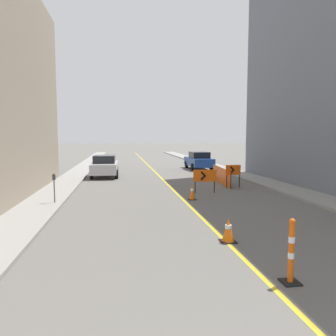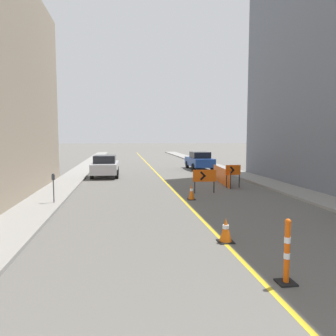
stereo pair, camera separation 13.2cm
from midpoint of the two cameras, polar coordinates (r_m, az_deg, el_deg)
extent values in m
cube|color=gold|center=(31.16, -2.77, 0.04)|extent=(0.12, 61.16, 0.01)
cube|color=gray|center=(31.21, -14.30, -0.01)|extent=(1.81, 61.16, 0.12)
cube|color=gray|center=(32.34, 8.35, 0.29)|extent=(1.81, 61.16, 0.12)
cube|color=black|center=(9.53, 10.38, -12.47)|extent=(0.43, 0.43, 0.03)
cone|color=orange|center=(9.43, 10.42, -10.49)|extent=(0.34, 0.34, 0.66)
cylinder|color=white|center=(9.41, 10.43, -10.03)|extent=(0.18, 0.18, 0.10)
cube|color=black|center=(15.45, 4.35, -5.46)|extent=(0.35, 0.35, 0.03)
cone|color=orange|center=(15.38, 4.36, -4.11)|extent=(0.28, 0.28, 0.71)
cylinder|color=white|center=(15.37, 4.36, -3.80)|extent=(0.15, 0.15, 0.11)
cube|color=black|center=(7.37, 20.35, -18.20)|extent=(0.36, 0.36, 0.04)
cylinder|color=#EF560C|center=(7.15, 20.52, -13.66)|extent=(0.11, 0.11, 1.20)
cylinder|color=white|center=(7.17, 20.50, -14.11)|extent=(0.13, 0.13, 0.12)
cylinder|color=white|center=(7.07, 20.59, -11.64)|extent=(0.13, 0.13, 0.12)
sphere|color=#EF560C|center=(6.97, 20.69, -8.74)|extent=(0.12, 0.12, 0.12)
cube|color=#EF560C|center=(17.20, 6.59, -1.34)|extent=(1.22, 0.14, 0.62)
cube|color=black|center=(17.13, 6.33, -1.07)|extent=(0.31, 0.04, 0.31)
cube|color=black|center=(17.15, 6.33, -1.65)|extent=(0.31, 0.04, 0.31)
cylinder|color=black|center=(17.16, 4.89, -3.40)|extent=(0.06, 0.06, 0.60)
cylinder|color=black|center=(17.42, 8.22, -3.30)|extent=(0.06, 0.06, 0.60)
cube|color=#EF560C|center=(19.25, 11.46, -0.34)|extent=(0.91, 0.13, 0.58)
cube|color=black|center=(19.18, 11.32, -0.11)|extent=(0.29, 0.04, 0.29)
cube|color=black|center=(19.20, 11.31, -0.60)|extent=(0.29, 0.04, 0.29)
cylinder|color=black|center=(19.21, 10.34, -2.32)|extent=(0.06, 0.06, 0.74)
cylinder|color=black|center=(19.46, 12.49, -2.26)|extent=(0.06, 0.06, 0.74)
cube|color=#EF560C|center=(21.02, 9.42, -1.28)|extent=(0.42, 4.79, 1.00)
cylinder|color=#262626|center=(18.71, 11.04, -2.13)|extent=(0.05, 0.05, 1.00)
cylinder|color=#262626|center=(23.35, 8.12, -0.59)|extent=(0.05, 0.05, 1.00)
cube|color=#B7B7BC|center=(24.59, -10.72, 0.09)|extent=(1.92, 4.35, 0.72)
cube|color=black|center=(24.32, -10.77, 1.53)|extent=(1.58, 1.98, 0.55)
cylinder|color=black|center=(26.00, -12.45, -0.45)|extent=(0.24, 0.65, 0.64)
cylinder|color=black|center=(25.92, -8.68, -0.40)|extent=(0.24, 0.65, 0.64)
cylinder|color=black|center=(23.36, -12.94, -1.12)|extent=(0.24, 0.65, 0.64)
cylinder|color=black|center=(23.27, -8.75, -1.07)|extent=(0.24, 0.65, 0.64)
cube|color=navy|center=(29.88, 5.61, 1.09)|extent=(1.89, 4.34, 0.72)
cube|color=black|center=(29.63, 5.72, 2.29)|extent=(1.57, 1.97, 0.55)
cylinder|color=black|center=(31.02, 3.49, 0.60)|extent=(0.23, 0.64, 0.64)
cylinder|color=black|center=(31.40, 6.55, 0.64)|extent=(0.23, 0.64, 0.64)
cylinder|color=black|center=(28.42, 4.56, 0.15)|extent=(0.23, 0.64, 0.64)
cylinder|color=black|center=(28.84, 7.88, 0.19)|extent=(0.23, 0.64, 0.64)
cylinder|color=#4C4C51|center=(14.88, -19.05, -3.83)|extent=(0.05, 0.05, 0.98)
cube|color=#33383D|center=(14.79, -19.12, -1.54)|extent=(0.12, 0.10, 0.22)
sphere|color=#33383D|center=(14.78, -19.14, -1.11)|extent=(0.11, 0.11, 0.11)
camera|label=1|loc=(0.07, -89.82, 0.02)|focal=35.00mm
camera|label=2|loc=(0.07, 90.18, -0.02)|focal=35.00mm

